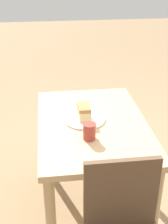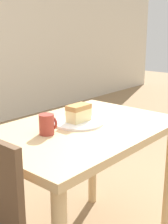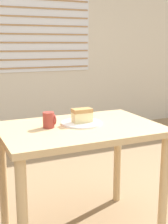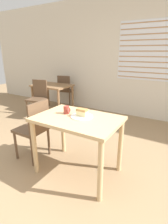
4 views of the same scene
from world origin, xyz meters
The scene contains 5 objects.
ground_plane centered at (0.00, 0.00, 0.00)m, with size 14.00×14.00×0.00m, color #997A56.
dining_table_near centered at (-0.10, 0.46, 0.65)m, with size 1.04×0.70×0.78m.
plate centered at (-0.07, 0.50, 0.78)m, with size 0.27×0.27×0.01m.
cake_slice centered at (-0.06, 0.51, 0.84)m, with size 0.13×0.08×0.09m.
coffee_mug centered at (-0.30, 0.50, 0.83)m, with size 0.08×0.07×0.10m.
Camera 1 is at (-1.85, 0.73, 1.78)m, focal length 50.00 mm.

